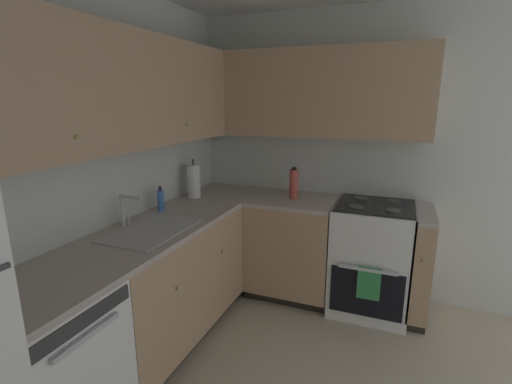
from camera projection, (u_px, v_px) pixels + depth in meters
wall_back at (68, 185)px, 2.20m from camera, size 3.55×0.05×2.49m
wall_right at (391, 159)px, 3.15m from camera, size 0.05×3.54×2.49m
dishwasher at (44, 378)px, 1.78m from camera, size 0.60×0.63×0.87m
lower_cabinets_back at (165, 284)px, 2.67m from camera, size 1.37×0.62×0.87m
countertop_back at (162, 226)px, 2.56m from camera, size 2.58×0.60×0.03m
lower_cabinets_right at (312, 251)px, 3.26m from camera, size 0.62×1.49×0.87m
countertop_right at (314, 202)px, 3.15m from camera, size 0.60×1.49×0.03m
oven_range at (371, 257)px, 3.09m from camera, size 0.68×0.62×1.06m
upper_cabinets_back at (118, 91)px, 2.25m from camera, size 2.26×0.34×0.71m
upper_cabinets_right at (306, 94)px, 3.11m from camera, size 0.32×2.01×0.71m
sink at (153, 236)px, 2.43m from camera, size 0.63×0.40×0.10m
faucet at (125, 208)px, 2.46m from camera, size 0.07×0.16×0.22m
soap_bottle at (161, 200)px, 2.83m from camera, size 0.05×0.05×0.19m
paper_towel_roll at (194, 181)px, 3.22m from camera, size 0.11×0.11×0.35m
oil_bottle at (294, 184)px, 3.18m from camera, size 0.08×0.08×0.28m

